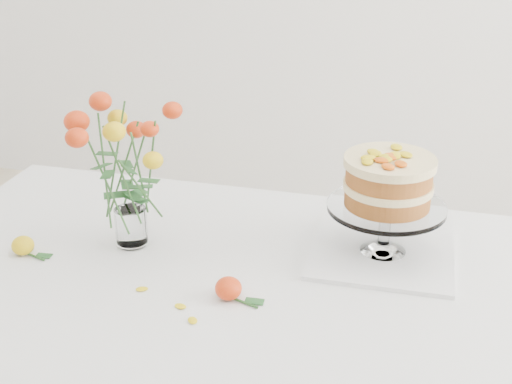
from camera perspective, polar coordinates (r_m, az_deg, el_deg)
table at (r=1.60m, az=-3.49°, el=-9.05°), size 1.43×0.93×0.76m
napkin at (r=1.65m, az=10.09°, el=-4.75°), size 0.32×0.32×0.01m
cake_stand at (r=1.58m, az=10.52°, el=0.43°), size 0.26×0.26×0.24m
rose_vase at (r=1.60m, az=-10.38°, el=2.65°), size 0.25×0.25×0.37m
loose_rose_near at (r=1.70m, az=-18.14°, el=-4.10°), size 0.09×0.05×0.04m
loose_rose_far at (r=1.46m, az=-2.21°, el=-7.72°), size 0.10×0.06×0.05m
stray_petal_a at (r=1.51m, az=-9.12°, el=-7.68°), size 0.03×0.02×0.00m
stray_petal_b at (r=1.45m, az=-6.07°, el=-9.09°), size 0.03×0.02×0.00m
stray_petal_c at (r=1.40m, az=-5.09°, el=-10.21°), size 0.03×0.02×0.00m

